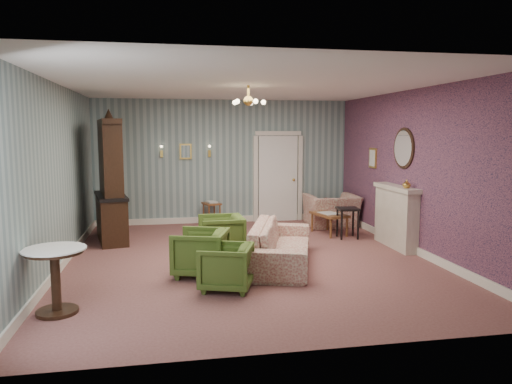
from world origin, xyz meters
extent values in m
plane|color=brown|center=(0.00, 0.00, 0.00)|extent=(7.00, 7.00, 0.00)
plane|color=white|center=(0.00, 0.00, 2.90)|extent=(7.00, 7.00, 0.00)
plane|color=slate|center=(0.00, 3.50, 1.45)|extent=(6.00, 0.00, 6.00)
plane|color=slate|center=(0.00, -3.50, 1.45)|extent=(6.00, 0.00, 6.00)
plane|color=slate|center=(-3.00, 0.00, 1.45)|extent=(0.00, 7.00, 7.00)
plane|color=slate|center=(3.00, 0.00, 1.45)|extent=(0.00, 7.00, 7.00)
plane|color=#A45260|center=(2.98, 0.00, 1.45)|extent=(0.00, 7.00, 7.00)
imported|color=#435E20|center=(-0.56, -1.48, 0.35)|extent=(0.81, 0.84, 0.69)
imported|color=#435E20|center=(-0.86, -0.77, 0.39)|extent=(0.90, 0.93, 0.77)
imported|color=#435E20|center=(-0.42, 0.43, 0.38)|extent=(0.72, 0.77, 0.77)
imported|color=brown|center=(0.47, -0.37, 0.45)|extent=(1.32, 2.39, 0.90)
imported|color=brown|center=(2.35, 2.51, 0.49)|extent=(1.12, 0.74, 0.97)
imported|color=gold|center=(2.84, 0.00, 1.23)|extent=(0.15, 0.15, 0.15)
cube|color=#5E1E17|center=(2.30, 2.36, 0.48)|extent=(0.41, 0.28, 0.39)
camera|label=1|loc=(-1.32, -7.86, 2.14)|focal=33.83mm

